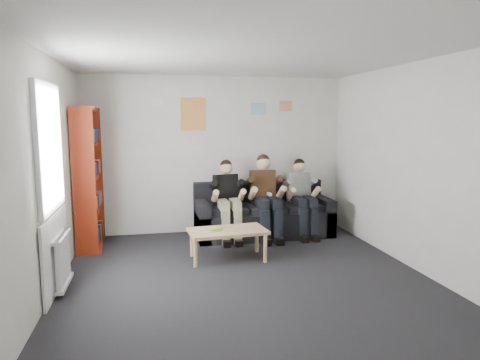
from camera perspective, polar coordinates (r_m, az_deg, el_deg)
The scene contains 14 objects.
room_shell at distance 5.04m, azimuth 1.12°, elevation 1.10°, with size 5.00×5.00×5.00m.
sofa at distance 7.37m, azimuth 3.02°, elevation -4.84°, with size 2.28×0.93×0.88m.
bookshelf at distance 6.94m, azimuth -19.50°, elevation 0.25°, with size 0.32×0.97×2.15m.
coffee_table at distance 6.05m, azimuth -1.66°, elevation -7.10°, with size 1.07×0.59×0.43m.
game_cases at distance 5.98m, azimuth -3.48°, elevation -6.59°, with size 0.21×0.18×0.04m.
person_left at distance 6.97m, azimuth -1.60°, elevation -2.71°, with size 0.38×0.82×1.31m.
person_middle at distance 7.10m, azimuth 3.47°, elevation -2.27°, with size 0.42×0.91×1.39m.
person_right at distance 7.30m, azimuth 8.29°, elevation -2.32°, with size 0.38×0.81×1.30m.
radiator at distance 5.42m, azimuth -22.54°, elevation -9.85°, with size 0.10×0.64×0.60m.
window at distance 5.27m, azimuth -23.72°, elevation -2.79°, with size 0.05×1.30×2.36m.
poster_large at distance 7.40m, azimuth -6.30°, elevation 8.71°, with size 0.42×0.01×0.55m, color gold.
poster_blue at distance 7.60m, azimuth 2.48°, elevation 9.48°, with size 0.25×0.01×0.20m, color #3D94D2.
poster_pink at distance 7.74m, azimuth 6.12°, elevation 9.79°, with size 0.22×0.01×0.18m, color #D3427D.
poster_sign at distance 7.37m, azimuth -11.05°, elevation 10.17°, with size 0.20×0.01×0.14m, color white.
Camera 1 is at (-1.12, -4.87, 1.96)m, focal length 32.00 mm.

